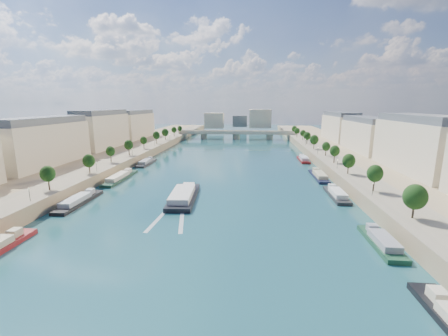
# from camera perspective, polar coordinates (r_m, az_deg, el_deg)

# --- Properties ---
(ground) EXTENTS (700.00, 700.00, 0.00)m
(ground) POSITION_cam_1_polar(r_m,az_deg,el_deg) (154.92, -0.01, -0.46)
(ground) COLOR #0C3138
(ground) RESTS_ON ground
(quay_left) EXTENTS (44.00, 520.00, 5.00)m
(quay_left) POSITION_cam_1_polar(r_m,az_deg,el_deg) (175.82, -24.09, 0.82)
(quay_left) COLOR #9E8460
(quay_left) RESTS_ON ground
(quay_right) EXTENTS (44.00, 520.00, 5.00)m
(quay_right) POSITION_cam_1_polar(r_m,az_deg,el_deg) (164.70, 25.81, -0.04)
(quay_right) COLOR #9E8460
(quay_right) RESTS_ON ground
(pave_left) EXTENTS (14.00, 520.00, 0.10)m
(pave_left) POSITION_cam_1_polar(r_m,az_deg,el_deg) (168.61, -19.70, 1.61)
(pave_left) COLOR gray
(pave_left) RESTS_ON quay_left
(pave_right) EXTENTS (14.00, 520.00, 0.10)m
(pave_right) POSITION_cam_1_polar(r_m,az_deg,el_deg) (159.47, 20.85, 0.95)
(pave_right) COLOR gray
(pave_right) RESTS_ON quay_right
(trees_left) EXTENTS (4.80, 268.80, 8.26)m
(trees_left) POSITION_cam_1_polar(r_m,az_deg,el_deg) (168.75, -18.93, 3.54)
(trees_left) COLOR #382B1E
(trees_left) RESTS_ON ground
(trees_right) EXTENTS (4.80, 268.80, 8.26)m
(trees_right) POSITION_cam_1_polar(r_m,az_deg,el_deg) (167.60, 19.42, 3.45)
(trees_right) COLOR #382B1E
(trees_right) RESTS_ON ground
(lamps_left) EXTENTS (0.36, 200.36, 4.28)m
(lamps_left) POSITION_cam_1_polar(r_m,az_deg,el_deg) (157.35, -19.77, 1.90)
(lamps_left) COLOR black
(lamps_left) RESTS_ON ground
(lamps_right) EXTENTS (0.36, 200.36, 4.28)m
(lamps_right) POSITION_cam_1_polar(r_m,az_deg,el_deg) (162.60, 18.93, 2.28)
(lamps_right) COLOR black
(lamps_right) RESTS_ON ground
(buildings_left) EXTENTS (16.00, 226.00, 23.20)m
(buildings_left) POSITION_cam_1_polar(r_m,az_deg,el_deg) (190.72, -26.16, 5.69)
(buildings_left) COLOR beige
(buildings_left) RESTS_ON ground
(buildings_right) EXTENTS (16.00, 226.00, 23.20)m
(buildings_right) POSITION_cam_1_polar(r_m,az_deg,el_deg) (178.61, 28.79, 5.08)
(buildings_right) COLOR beige
(buildings_right) RESTS_ON ground
(skyline) EXTENTS (79.00, 42.00, 22.00)m
(skyline) POSITION_cam_1_polar(r_m,az_deg,el_deg) (370.75, 3.48, 9.18)
(skyline) COLOR beige
(skyline) RESTS_ON ground
(bridge) EXTENTS (112.00, 12.00, 8.15)m
(bridge) POSITION_cam_1_polar(r_m,az_deg,el_deg) (292.32, 2.39, 6.51)
(bridge) COLOR #C1B79E
(bridge) RESTS_ON ground
(tour_barge) EXTENTS (10.63, 30.67, 4.09)m
(tour_barge) POSITION_cam_1_polar(r_m,az_deg,el_deg) (109.66, -7.73, -5.29)
(tour_barge) COLOR black
(tour_barge) RESTS_ON ground
(wake) EXTENTS (10.75, 26.03, 0.04)m
(wake) POSITION_cam_1_polar(r_m,az_deg,el_deg) (94.88, -9.91, -8.93)
(wake) COLOR silver
(wake) RESTS_ON ground
(moored_barges_left) EXTENTS (5.00, 154.78, 3.60)m
(moored_barges_left) POSITION_cam_1_polar(r_m,az_deg,el_deg) (117.56, -25.32, -5.36)
(moored_barges_left) COLOR #1A223A
(moored_barges_left) RESTS_ON ground
(moored_barges_right) EXTENTS (5.00, 162.57, 3.60)m
(moored_barges_right) POSITION_cam_1_polar(r_m,az_deg,el_deg) (117.22, 20.86, -5.02)
(moored_barges_right) COLOR black
(moored_barges_right) RESTS_ON ground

